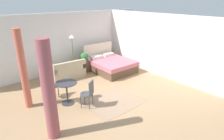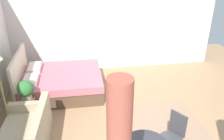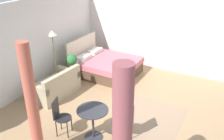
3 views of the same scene
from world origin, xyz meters
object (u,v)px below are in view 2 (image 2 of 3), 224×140
nightstand (29,106)px  cafe_chair_near_window (174,132)px  bed (59,82)px  couch (26,136)px  vase (29,91)px  potted_plant (25,89)px

nightstand → cafe_chair_near_window: bearing=-121.8°
bed → couch: size_ratio=1.43×
nightstand → vase: (0.12, -0.04, 0.33)m
potted_plant → cafe_chair_near_window: 3.16m
nightstand → vase: vase is taller
nightstand → potted_plant: 0.50m
bed → nightstand: bearing=143.8°
bed → cafe_chair_near_window: bed is taller
bed → couch: (-1.95, 0.55, -0.02)m
bed → potted_plant: bearing=147.5°
couch → vase: (1.17, 0.07, 0.29)m
bed → vase: (-0.79, 0.62, 0.27)m
potted_plant → cafe_chair_near_window: (-1.60, -2.72, -0.20)m
couch → nightstand: size_ratio=2.99×
vase → potted_plant: bearing=175.6°
nightstand → potted_plant: potted_plant is taller
couch → cafe_chair_near_window: (-0.65, -2.63, 0.26)m
bed → cafe_chair_near_window: (-2.60, -2.08, 0.23)m
cafe_chair_near_window → nightstand: bearing=58.2°
bed → nightstand: 1.12m
potted_plant → cafe_chair_near_window: potted_plant is taller
vase → cafe_chair_near_window: bearing=-123.9°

